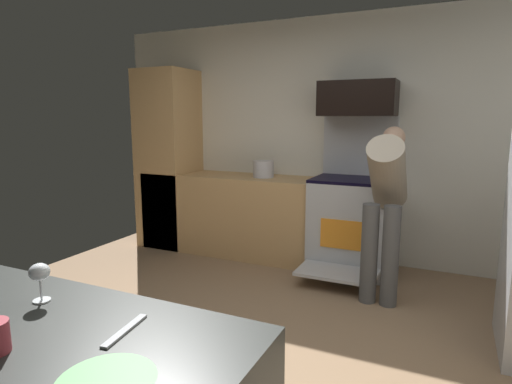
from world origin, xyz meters
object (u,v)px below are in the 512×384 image
(microwave, at_px, (358,99))
(wine_glass_mid, at_px, (40,274))
(person_cook, at_px, (386,197))
(stock_pot, at_px, (263,169))
(oven_range, at_px, (351,221))

(microwave, height_order, wine_glass_mid, microwave)
(person_cook, relative_size, stock_pot, 6.43)
(oven_range, relative_size, wine_glass_mid, 11.17)
(wine_glass_mid, bearing_deg, stock_pot, 100.22)
(wine_glass_mid, distance_m, stock_pot, 3.32)
(oven_range, distance_m, microwave, 1.22)
(wine_glass_mid, bearing_deg, oven_range, 83.10)
(oven_range, bearing_deg, stock_pot, 179.18)
(oven_range, xyz_separation_m, microwave, (0.00, 0.09, 1.22))
(microwave, xyz_separation_m, stock_pot, (-0.98, -0.08, -0.74))
(microwave, distance_m, stock_pot, 1.23)
(wine_glass_mid, bearing_deg, person_cook, 73.68)
(oven_range, distance_m, wine_glass_mid, 3.31)
(stock_pot, bearing_deg, oven_range, -0.82)
(person_cook, height_order, stock_pot, person_cook)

